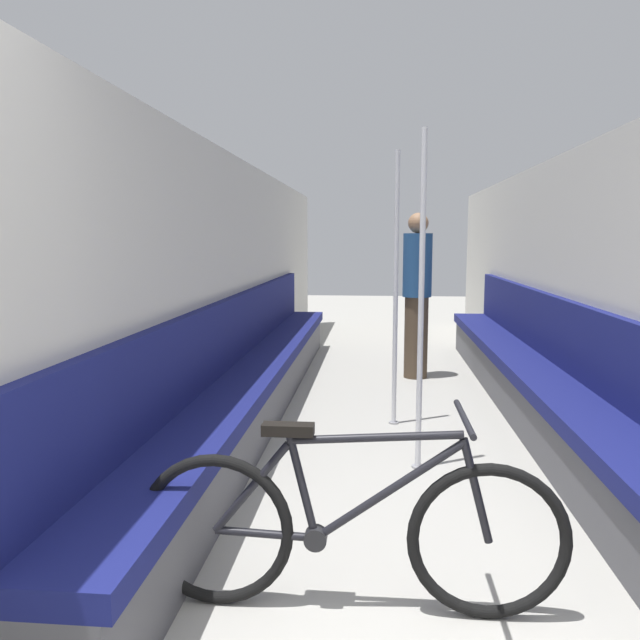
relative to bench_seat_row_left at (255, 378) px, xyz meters
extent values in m
cube|color=beige|center=(-0.25, 0.00, 0.75)|extent=(0.10, 11.19, 2.14)
cube|color=beige|center=(2.51, 0.00, 0.75)|extent=(0.10, 11.19, 2.14)
cube|color=#4C4C51|center=(0.03, 0.00, -0.14)|extent=(0.38, 6.75, 0.37)
cube|color=navy|center=(0.03, 0.00, 0.10)|extent=(0.45, 6.75, 0.10)
cube|color=navy|center=(-0.16, 0.00, 0.41)|extent=(0.07, 6.75, 0.52)
cube|color=#4C4C51|center=(2.23, 0.00, -0.14)|extent=(0.38, 6.75, 0.37)
cube|color=navy|center=(2.23, 0.00, 0.10)|extent=(0.45, 6.75, 0.10)
cube|color=navy|center=(2.43, 0.00, 0.41)|extent=(0.07, 6.75, 0.52)
torus|color=black|center=(0.36, -2.64, -0.01)|extent=(0.62, 0.05, 0.62)
torus|color=black|center=(1.43, -2.64, -0.01)|extent=(0.62, 0.05, 0.62)
cylinder|color=black|center=(0.56, -2.64, -0.02)|extent=(0.40, 0.03, 0.05)
cylinder|color=black|center=(0.51, -2.64, 0.17)|extent=(0.32, 0.03, 0.38)
cylinder|color=black|center=(0.71, -2.64, 0.19)|extent=(0.14, 0.03, 0.44)
cylinder|color=black|center=(1.04, -2.64, 0.17)|extent=(0.58, 0.03, 0.43)
cylinder|color=black|center=(0.99, -2.64, 0.39)|extent=(0.67, 0.03, 0.07)
cylinder|color=black|center=(1.37, -2.64, 0.19)|extent=(0.14, 0.03, 0.41)
cylinder|color=black|center=(0.76, -2.64, -0.03)|extent=(0.09, 0.06, 0.09)
cube|color=black|center=(0.65, -2.64, 0.41)|extent=(0.20, 0.07, 0.04)
cylinder|color=black|center=(1.32, -2.64, 0.47)|extent=(0.02, 0.46, 0.02)
cylinder|color=gray|center=(1.14, -0.10, -0.32)|extent=(0.08, 0.08, 0.01)
cylinder|color=silver|center=(1.14, -0.10, 0.74)|extent=(0.04, 0.04, 2.12)
cylinder|color=gray|center=(1.26, -1.05, -0.32)|extent=(0.08, 0.08, 0.01)
cylinder|color=silver|center=(1.26, -1.05, 0.74)|extent=(0.04, 0.04, 2.12)
cylinder|color=#473828|center=(1.40, 1.59, 0.11)|extent=(0.25, 0.25, 0.86)
cylinder|color=navy|center=(1.40, 1.59, 0.86)|extent=(0.30, 0.30, 0.65)
sphere|color=#936B4C|center=(1.40, 1.59, 1.29)|extent=(0.21, 0.21, 0.21)
camera|label=1|loc=(0.99, -4.94, 1.14)|focal=35.00mm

